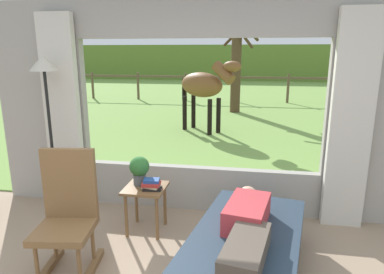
{
  "coord_description": "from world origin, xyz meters",
  "views": [
    {
      "loc": [
        0.61,
        -1.77,
        1.95
      ],
      "look_at": [
        0.0,
        1.8,
        1.05
      ],
      "focal_mm": 32.21,
      "sensor_mm": 36.0,
      "label": 1
    }
  ],
  "objects_px": {
    "recliner_sofa": "(246,253)",
    "potted_plant": "(139,169)",
    "reclining_person": "(247,224)",
    "horse": "(204,86)",
    "side_table": "(146,195)",
    "rocking_chair": "(68,214)",
    "pasture_tree": "(237,60)",
    "floor_lamp_left": "(46,88)",
    "book_stack": "(152,185)"
  },
  "relations": [
    {
      "from": "recliner_sofa",
      "to": "rocking_chair",
      "type": "xyz_separation_m",
      "value": [
        -1.58,
        -0.17,
        0.33
      ]
    },
    {
      "from": "rocking_chair",
      "to": "horse",
      "type": "height_order",
      "value": "horse"
    },
    {
      "from": "recliner_sofa",
      "to": "horse",
      "type": "relative_size",
      "value": 1.06
    },
    {
      "from": "reclining_person",
      "to": "floor_lamp_left",
      "type": "bearing_deg",
      "value": 168.68
    },
    {
      "from": "reclining_person",
      "to": "potted_plant",
      "type": "xyz_separation_m",
      "value": [
        -1.18,
        0.72,
        0.18
      ]
    },
    {
      "from": "rocking_chair",
      "to": "floor_lamp_left",
      "type": "distance_m",
      "value": 1.64
    },
    {
      "from": "book_stack",
      "to": "horse",
      "type": "relative_size",
      "value": 0.12
    },
    {
      "from": "horse",
      "to": "pasture_tree",
      "type": "distance_m",
      "value": 3.11
    },
    {
      "from": "potted_plant",
      "to": "book_stack",
      "type": "relative_size",
      "value": 1.49
    },
    {
      "from": "side_table",
      "to": "potted_plant",
      "type": "relative_size",
      "value": 1.63
    },
    {
      "from": "recliner_sofa",
      "to": "rocking_chair",
      "type": "height_order",
      "value": "rocking_chair"
    },
    {
      "from": "potted_plant",
      "to": "recliner_sofa",
      "type": "bearing_deg",
      "value": -29.73
    },
    {
      "from": "pasture_tree",
      "to": "horse",
      "type": "bearing_deg",
      "value": -101.82
    },
    {
      "from": "recliner_sofa",
      "to": "horse",
      "type": "xyz_separation_m",
      "value": [
        -1.14,
        5.51,
        0.94
      ]
    },
    {
      "from": "recliner_sofa",
      "to": "pasture_tree",
      "type": "relative_size",
      "value": 0.53
    },
    {
      "from": "horse",
      "to": "side_table",
      "type": "bearing_deg",
      "value": 34.73
    },
    {
      "from": "recliner_sofa",
      "to": "reclining_person",
      "type": "bearing_deg",
      "value": -79.71
    },
    {
      "from": "recliner_sofa",
      "to": "side_table",
      "type": "bearing_deg",
      "value": 161.13
    },
    {
      "from": "potted_plant",
      "to": "pasture_tree",
      "type": "relative_size",
      "value": 0.09
    },
    {
      "from": "potted_plant",
      "to": "book_stack",
      "type": "distance_m",
      "value": 0.24
    },
    {
      "from": "floor_lamp_left",
      "to": "potted_plant",
      "type": "bearing_deg",
      "value": -9.86
    },
    {
      "from": "rocking_chair",
      "to": "potted_plant",
      "type": "xyz_separation_m",
      "value": [
        0.39,
        0.85,
        0.16
      ]
    },
    {
      "from": "recliner_sofa",
      "to": "pasture_tree",
      "type": "height_order",
      "value": "pasture_tree"
    },
    {
      "from": "horse",
      "to": "floor_lamp_left",
      "type": "bearing_deg",
      "value": 19.84
    },
    {
      "from": "side_table",
      "to": "horse",
      "type": "relative_size",
      "value": 0.3
    },
    {
      "from": "rocking_chair",
      "to": "pasture_tree",
      "type": "bearing_deg",
      "value": 74.99
    },
    {
      "from": "recliner_sofa",
      "to": "reclining_person",
      "type": "distance_m",
      "value": 0.31
    },
    {
      "from": "horse",
      "to": "pasture_tree",
      "type": "height_order",
      "value": "pasture_tree"
    },
    {
      "from": "reclining_person",
      "to": "recliner_sofa",
      "type": "bearing_deg",
      "value": 100.29
    },
    {
      "from": "pasture_tree",
      "to": "rocking_chair",
      "type": "bearing_deg",
      "value": -97.01
    },
    {
      "from": "floor_lamp_left",
      "to": "horse",
      "type": "xyz_separation_m",
      "value": [
        1.2,
        4.63,
        -0.39
      ]
    },
    {
      "from": "recliner_sofa",
      "to": "horse",
      "type": "distance_m",
      "value": 5.7
    },
    {
      "from": "potted_plant",
      "to": "pasture_tree",
      "type": "height_order",
      "value": "pasture_tree"
    },
    {
      "from": "recliner_sofa",
      "to": "horse",
      "type": "bearing_deg",
      "value": 111.96
    },
    {
      "from": "floor_lamp_left",
      "to": "rocking_chair",
      "type": "bearing_deg",
      "value": -54.14
    },
    {
      "from": "reclining_person",
      "to": "floor_lamp_left",
      "type": "xyz_separation_m",
      "value": [
        -2.33,
        0.92,
        1.03
      ]
    },
    {
      "from": "reclining_person",
      "to": "side_table",
      "type": "xyz_separation_m",
      "value": [
        -1.1,
        0.66,
        -0.1
      ]
    },
    {
      "from": "pasture_tree",
      "to": "book_stack",
      "type": "bearing_deg",
      "value": -93.65
    },
    {
      "from": "rocking_chair",
      "to": "side_table",
      "type": "xyz_separation_m",
      "value": [
        0.47,
        0.79,
        -0.12
      ]
    },
    {
      "from": "side_table",
      "to": "floor_lamp_left",
      "type": "xyz_separation_m",
      "value": [
        -1.23,
        0.26,
        1.12
      ]
    },
    {
      "from": "reclining_person",
      "to": "side_table",
      "type": "relative_size",
      "value": 2.76
    },
    {
      "from": "side_table",
      "to": "reclining_person",
      "type": "bearing_deg",
      "value": -31.08
    },
    {
      "from": "potted_plant",
      "to": "side_table",
      "type": "bearing_deg",
      "value": -36.87
    },
    {
      "from": "side_table",
      "to": "horse",
      "type": "distance_m",
      "value": 4.95
    },
    {
      "from": "rocking_chair",
      "to": "side_table",
      "type": "height_order",
      "value": "rocking_chair"
    },
    {
      "from": "side_table",
      "to": "book_stack",
      "type": "relative_size",
      "value": 2.42
    },
    {
      "from": "side_table",
      "to": "potted_plant",
      "type": "height_order",
      "value": "potted_plant"
    },
    {
      "from": "recliner_sofa",
      "to": "potted_plant",
      "type": "relative_size",
      "value": 5.73
    },
    {
      "from": "reclining_person",
      "to": "rocking_chair",
      "type": "height_order",
      "value": "rocking_chair"
    },
    {
      "from": "side_table",
      "to": "recliner_sofa",
      "type": "bearing_deg",
      "value": -29.16
    }
  ]
}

